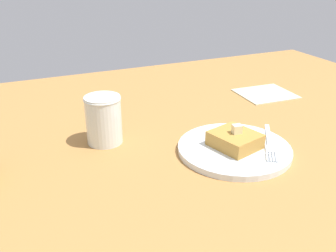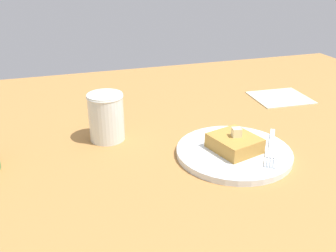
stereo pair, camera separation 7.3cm
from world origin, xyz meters
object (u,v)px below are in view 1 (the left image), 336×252
object	(u,v)px
fork	(270,144)
syrup_jar	(104,122)
plate	(234,149)
napkin	(265,94)

from	to	relation	value
fork	syrup_jar	bearing A→B (deg)	59.95
plate	syrup_jar	bearing A→B (deg)	56.95
fork	plate	bearing A→B (deg)	71.20
napkin	fork	bearing A→B (deg)	144.19
fork	napkin	distance (cm)	33.18
fork	napkin	bearing A→B (deg)	-35.81
fork	napkin	xyz separation A→B (cm)	(26.89, -19.40, -1.21)
napkin	syrup_jar	bearing A→B (deg)	102.35
syrup_jar	napkin	distance (cm)	49.11
plate	napkin	world-z (taller)	plate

